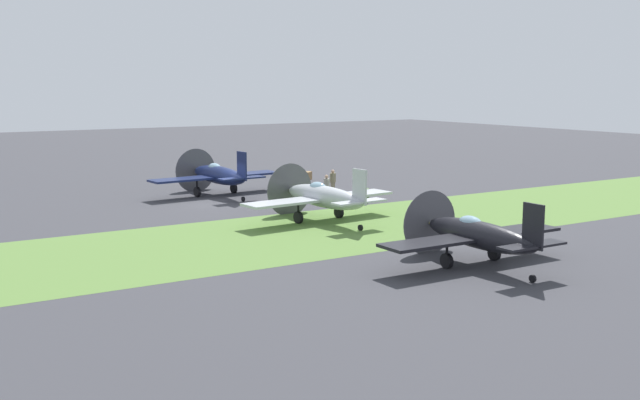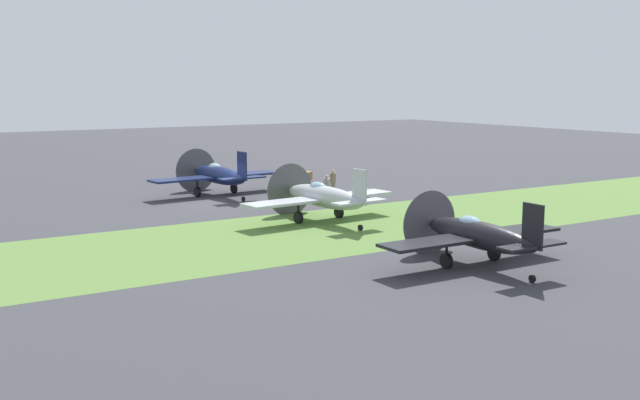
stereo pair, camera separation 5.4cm
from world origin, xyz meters
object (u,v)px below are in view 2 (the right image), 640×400
(airplane_wingman, at_px, (323,196))
(airplane_lead, at_px, (218,175))
(ground_crew_mechanic, at_px, (327,188))
(supply_crate, at_px, (305,176))
(ground_crew_chief, at_px, (333,182))
(fuel_drum, at_px, (364,196))
(airplane_trail, at_px, (477,235))

(airplane_wingman, bearing_deg, airplane_lead, 89.10)
(airplane_lead, relative_size, ground_crew_mechanic, 5.38)
(supply_crate, bearing_deg, ground_crew_chief, -108.08)
(airplane_lead, bearing_deg, airplane_wingman, -90.89)
(airplane_wingman, relative_size, fuel_drum, 10.28)
(airplane_wingman, height_order, ground_crew_mechanic, airplane_wingman)
(ground_crew_chief, xyz_separation_m, ground_crew_mechanic, (-1.86, -2.15, 0.00))
(ground_crew_mechanic, bearing_deg, fuel_drum, -113.83)
(ground_crew_mechanic, xyz_separation_m, supply_crate, (4.48, 10.15, -0.59))
(airplane_wingman, height_order, supply_crate, airplane_wingman)
(ground_crew_mechanic, xyz_separation_m, fuel_drum, (1.86, -1.50, -0.46))
(airplane_lead, height_order, fuel_drum, airplane_lead)
(fuel_drum, bearing_deg, ground_crew_mechanic, 140.99)
(airplane_trail, relative_size, fuel_drum, 9.71)
(airplane_lead, height_order, supply_crate, airplane_lead)
(supply_crate, bearing_deg, airplane_wingman, -117.80)
(ground_crew_mechanic, relative_size, fuel_drum, 1.92)
(ground_crew_mechanic, bearing_deg, airplane_lead, 52.31)
(airplane_lead, xyz_separation_m, supply_crate, (9.15, 3.98, -1.07))
(airplane_lead, xyz_separation_m, airplane_wingman, (0.82, -11.81, -0.01))
(airplane_lead, distance_m, supply_crate, 10.03)
(airplane_trail, bearing_deg, airplane_lead, 92.42)
(airplane_lead, relative_size, fuel_drum, 10.35)
(airplane_trail, height_order, ground_crew_chief, airplane_trail)
(fuel_drum, bearing_deg, supply_crate, 77.32)
(airplane_lead, distance_m, ground_crew_chief, 7.69)
(fuel_drum, relative_size, supply_crate, 1.00)
(airplane_trail, bearing_deg, fuel_drum, 70.80)
(ground_crew_chief, distance_m, fuel_drum, 3.68)
(airplane_lead, height_order, airplane_trail, airplane_lead)
(airplane_lead, distance_m, airplane_trail, 23.67)
(airplane_trail, bearing_deg, supply_crate, 73.67)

